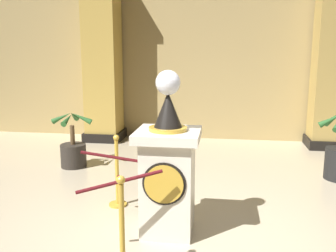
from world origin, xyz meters
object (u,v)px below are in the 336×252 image
object	(u,v)px
stanchion_far	(122,244)
potted_palm_left	(73,150)
stanchion_near	(117,182)
pedestal_clock	(168,170)

from	to	relation	value
stanchion_far	potted_palm_left	xyz separation A→B (m)	(-1.77, 3.22, -0.03)
stanchion_near	potted_palm_left	size ratio (longest dim) A/B	0.96
pedestal_clock	stanchion_near	bearing A→B (deg)	140.33
pedestal_clock	stanchion_far	world-z (taller)	pedestal_clock
stanchion_near	stanchion_far	world-z (taller)	stanchion_far
pedestal_clock	stanchion_near	xyz separation A→B (m)	(-0.78, 0.65, -0.41)
stanchion_near	potted_palm_left	xyz separation A→B (m)	(-1.26, 1.58, -0.03)
stanchion_near	stanchion_far	size ratio (longest dim) A/B	0.98
pedestal_clock	potted_palm_left	bearing A→B (deg)	132.51
potted_palm_left	stanchion_far	bearing A→B (deg)	-61.15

